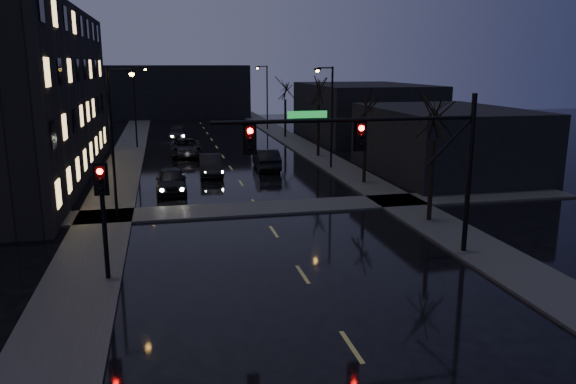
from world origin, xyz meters
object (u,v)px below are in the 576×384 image
oncoming_car_c (186,148)px  oncoming_car_d (177,133)px  oncoming_car_a (171,180)px  lead_car (266,159)px  oncoming_car_b (211,165)px

oncoming_car_c → oncoming_car_d: oncoming_car_c is taller
oncoming_car_d → oncoming_car_a: bearing=-91.7°
lead_car → oncoming_car_c: bearing=-51.0°
oncoming_car_a → oncoming_car_d: oncoming_car_a is taller
oncoming_car_a → oncoming_car_d: 26.76m
lead_car → oncoming_car_a: bearing=44.0°
oncoming_car_a → oncoming_car_b: 6.07m
lead_car → oncoming_car_b: bearing=20.3°
oncoming_car_b → oncoming_car_c: (-1.44, 9.40, 0.03)m
oncoming_car_a → oncoming_car_b: oncoming_car_a is taller
oncoming_car_b → oncoming_car_a: bearing=-117.8°
oncoming_car_b → oncoming_car_c: 9.51m
oncoming_car_b → oncoming_car_d: size_ratio=1.00×
oncoming_car_b → lead_car: size_ratio=0.96×
oncoming_car_c → oncoming_car_d: 12.07m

